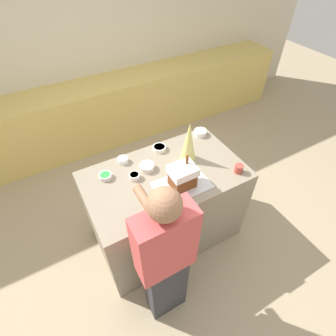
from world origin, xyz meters
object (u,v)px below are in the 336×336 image
candy_bowl_beside_tree (134,176)px  person (165,261)px  candy_bowl_far_right (147,167)px  candy_bowl_far_left (123,160)px  candy_bowl_near_tray_left (105,176)px  candy_bowl_near_tray_right (159,148)px  candy_bowl_front_corner (200,132)px  decorative_tree (189,142)px  mug (239,169)px  gingerbread_house (183,176)px  baking_tray (182,185)px

candy_bowl_beside_tree → person: bearing=-98.1°
candy_bowl_far_right → candy_bowl_far_left: 0.25m
candy_bowl_near_tray_left → candy_bowl_far_left: bearing=29.1°
candy_bowl_near_tray_right → candy_bowl_front_corner: bearing=0.7°
candy_bowl_beside_tree → candy_bowl_far_right: candy_bowl_far_right is taller
candy_bowl_front_corner → person: (-0.95, -0.98, -0.15)m
candy_bowl_far_left → person: 0.99m
decorative_tree → candy_bowl_near_tray_right: 0.35m
decorative_tree → candy_bowl_far_left: (-0.55, 0.25, -0.17)m
candy_bowl_near_tray_left → person: size_ratio=0.07×
candy_bowl_near_tray_left → candy_bowl_near_tray_right: candy_bowl_near_tray_left is taller
person → candy_bowl_beside_tree: bearing=81.9°
candy_bowl_front_corner → candy_bowl_far_right: candy_bowl_front_corner is taller
decorative_tree → candy_bowl_near_tray_right: (-0.17, 0.24, -0.18)m
decorative_tree → mug: 0.50m
candy_bowl_near_tray_left → person: (0.11, -0.86, -0.14)m
gingerbread_house → mug: 0.54m
gingerbread_house → decorative_tree: decorative_tree is taller
baking_tray → candy_bowl_far_left: 0.61m
candy_bowl_front_corner → candy_bowl_near_tray_right: size_ratio=0.98×
candy_bowl_near_tray_left → person: person is taller
gingerbread_house → decorative_tree: 0.36m
decorative_tree → mug: bearing=-51.2°
gingerbread_house → person: size_ratio=0.18×
decorative_tree → candy_bowl_far_left: 0.63m
candy_bowl_near_tray_right → mug: (0.47, -0.61, 0.02)m
candy_bowl_front_corner → candy_bowl_near_tray_right: bearing=-179.3°
candy_bowl_far_right → mug: mug is taller
gingerbread_house → candy_bowl_near_tray_left: bearing=143.2°
gingerbread_house → candy_bowl_far_left: (-0.32, 0.51, -0.09)m
candy_bowl_far_left → candy_bowl_near_tray_right: size_ratio=0.74×
candy_bowl_near_tray_left → candy_bowl_far_left: size_ratio=1.13×
mug → candy_bowl_front_corner: bearing=89.0°
candy_bowl_front_corner → candy_bowl_far_right: bearing=-164.8°
candy_bowl_near_tray_left → candy_bowl_far_left: candy_bowl_far_left is taller
candy_bowl_beside_tree → candy_bowl_near_tray_left: candy_bowl_beside_tree is taller
candy_bowl_beside_tree → person: (-0.11, -0.74, -0.15)m
mug → person: person is taller
gingerbread_house → candy_bowl_far_left: 0.61m
decorative_tree → person: 1.02m
baking_tray → candy_bowl_near_tray_left: bearing=143.2°
baking_tray → candy_bowl_far_right: (-0.17, 0.32, 0.02)m
baking_tray → candy_bowl_near_tray_right: size_ratio=3.52×
gingerbread_house → candy_bowl_far_right: (-0.17, 0.32, -0.09)m
candy_bowl_near_tray_right → person: size_ratio=0.08×
candy_bowl_far_right → candy_bowl_near_tray_right: size_ratio=1.02×
candy_bowl_near_tray_left → baking_tray: bearing=-36.8°
baking_tray → decorative_tree: (0.22, 0.26, 0.19)m
decorative_tree → mug: decorative_tree is taller
candy_bowl_beside_tree → candy_bowl_near_tray_left: size_ratio=0.85×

